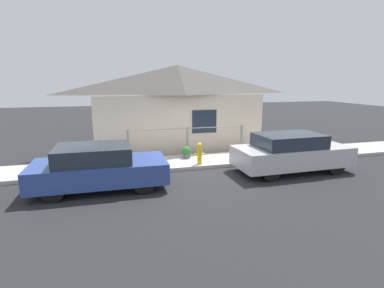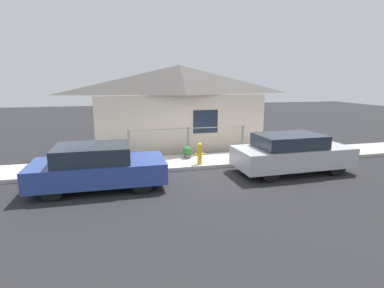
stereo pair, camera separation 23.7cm
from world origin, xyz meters
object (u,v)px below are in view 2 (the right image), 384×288
at_px(car_right, 292,153).
at_px(potted_plant_near_hydrant, 187,152).
at_px(car_left, 98,167).
at_px(fire_hydrant, 200,153).

distance_m(car_right, potted_plant_near_hydrant, 3.95).
bearing_deg(potted_plant_near_hydrant, car_left, -144.75).
xyz_separation_m(fire_hydrant, potted_plant_near_hydrant, (-0.24, 0.97, -0.17)).
distance_m(car_left, fire_hydrant, 3.77).
bearing_deg(car_right, potted_plant_near_hydrant, 142.87).
bearing_deg(fire_hydrant, car_left, -159.08).
distance_m(car_left, car_right, 6.46).
height_order(car_left, car_right, car_right).
xyz_separation_m(car_left, potted_plant_near_hydrant, (3.28, 2.32, -0.29)).
relative_size(fire_hydrant, potted_plant_near_hydrant, 1.69).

